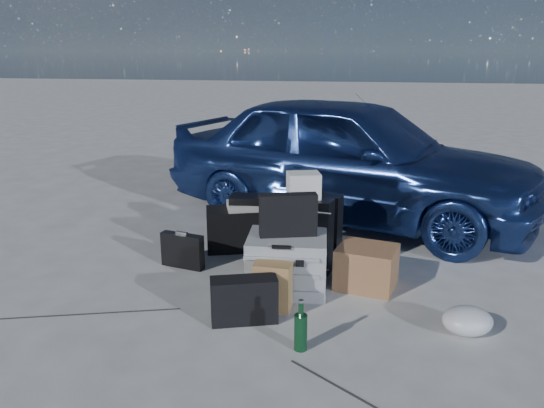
# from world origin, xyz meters

# --- Properties ---
(ground) EXTENTS (60.00, 60.00, 0.00)m
(ground) POSITION_xyz_m (0.00, 0.00, 0.00)
(ground) COLOR #B8B8B3
(ground) RESTS_ON ground
(car) EXTENTS (4.35, 2.85, 1.38)m
(car) POSITION_xyz_m (0.40, 2.23, 0.69)
(car) COLOR #2B4893
(car) RESTS_ON ground
(pelican_case) EXTENTS (0.65, 0.55, 0.44)m
(pelican_case) POSITION_xyz_m (0.05, 0.26, 0.22)
(pelican_case) COLOR gray
(pelican_case) RESTS_ON ground
(laptop_bag) EXTENTS (0.45, 0.23, 0.33)m
(laptop_bag) POSITION_xyz_m (0.05, 0.28, 0.60)
(laptop_bag) COLOR black
(laptop_bag) RESTS_ON pelican_case
(briefcase) EXTENTS (0.40, 0.17, 0.30)m
(briefcase) POSITION_xyz_m (-0.91, 0.52, 0.15)
(briefcase) COLOR black
(briefcase) RESTS_ON ground
(suitcase_left) EXTENTS (0.47, 0.27, 0.58)m
(suitcase_left) POSITION_xyz_m (0.19, 1.04, 0.29)
(suitcase_left) COLOR black
(suitcase_left) RESTS_ON ground
(suitcase_right) EXTENTS (0.56, 0.28, 0.64)m
(suitcase_right) POSITION_xyz_m (0.10, 0.66, 0.32)
(suitcase_right) COLOR black
(suitcase_right) RESTS_ON ground
(white_carton) EXTENTS (0.31, 0.28, 0.21)m
(white_carton) POSITION_xyz_m (0.12, 0.68, 0.74)
(white_carton) COLOR silver
(white_carton) RESTS_ON suitcase_right
(duffel_bag) EXTENTS (0.84, 0.56, 0.39)m
(duffel_bag) POSITION_xyz_m (-0.46, 1.09, 0.19)
(duffel_bag) COLOR black
(duffel_bag) RESTS_ON ground
(flat_box_white) EXTENTS (0.43, 0.38, 0.06)m
(flat_box_white) POSITION_xyz_m (-0.47, 1.08, 0.42)
(flat_box_white) COLOR silver
(flat_box_white) RESTS_ON duffel_bag
(flat_box_black) EXTENTS (0.34, 0.26, 0.07)m
(flat_box_black) POSITION_xyz_m (-0.46, 1.07, 0.49)
(flat_box_black) COLOR black
(flat_box_black) RESTS_ON flat_box_white
(kraft_bag) EXTENTS (0.27, 0.17, 0.35)m
(kraft_bag) POSITION_xyz_m (0.00, -0.09, 0.18)
(kraft_bag) COLOR #A47C47
(kraft_bag) RESTS_ON ground
(cardboard_box) EXTENTS (0.51, 0.47, 0.33)m
(cardboard_box) POSITION_xyz_m (0.66, 0.42, 0.17)
(cardboard_box) COLOR #936640
(cardboard_box) RESTS_ON ground
(plastic_bag) EXTENTS (0.41, 0.38, 0.18)m
(plastic_bag) POSITION_xyz_m (1.33, -0.19, 0.09)
(plastic_bag) COLOR #B9BBBF
(plastic_bag) RESTS_ON ground
(messenger_bag) EXTENTS (0.49, 0.31, 0.32)m
(messenger_bag) POSITION_xyz_m (-0.16, -0.31, 0.16)
(messenger_bag) COLOR black
(messenger_bag) RESTS_ON ground
(green_bottle) EXTENTS (0.10, 0.10, 0.33)m
(green_bottle) POSITION_xyz_m (0.28, -0.60, 0.16)
(green_bottle) COLOR black
(green_bottle) RESTS_ON ground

